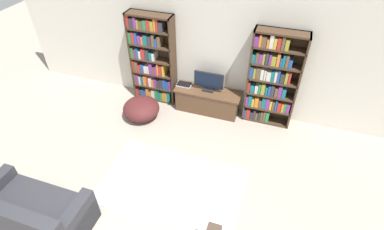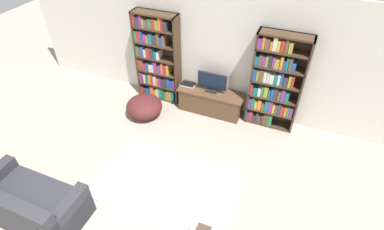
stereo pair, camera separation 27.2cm
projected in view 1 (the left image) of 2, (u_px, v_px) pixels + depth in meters
The scene contains 9 objects.
wall_back at pixel (214, 51), 5.97m from camera, with size 8.80×0.06×2.60m.
bookshelf_left at pixel (152, 60), 6.37m from camera, with size 0.96×0.30×1.98m.
bookshelf_right at pixel (271, 80), 5.74m from camera, with size 0.96×0.30×1.98m.
tv_stand at pixel (208, 101), 6.42m from camera, with size 1.40×0.45×0.52m.
television at pixel (209, 81), 6.14m from camera, with size 0.62×0.16×0.43m.
laptop at pixel (184, 84), 6.42m from camera, with size 0.32×0.21×0.03m.
area_rug at pixel (171, 185), 5.02m from camera, with size 2.34×1.45×0.02m.
couch_left_sectional at pixel (33, 214), 4.29m from camera, with size 1.58×0.81×0.81m.
beanbag_ottoman at pixel (141, 109), 6.28m from camera, with size 0.76×0.76×0.43m, color #4C1E1E.
Camera 1 is at (1.31, -1.04, 4.12)m, focal length 28.00 mm.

